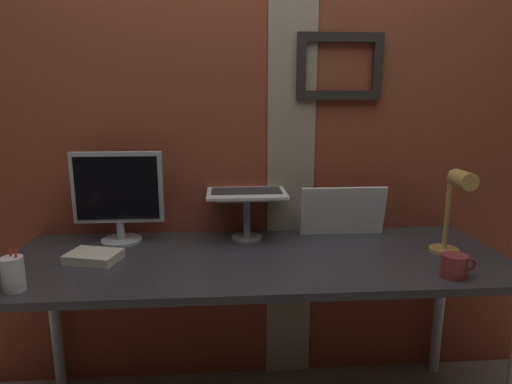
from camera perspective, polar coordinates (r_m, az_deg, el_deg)
brick_wall_back at (r=2.11m, az=-0.74°, el=7.83°), size 3.01×0.16×2.50m
desk at (r=1.83m, az=0.23°, el=-10.55°), size 2.04×0.71×0.78m
monitor at (r=2.02m, az=-17.61°, el=-0.02°), size 0.39×0.18×0.41m
laptop_stand at (r=1.98m, az=-1.22°, el=-2.24°), size 0.28×0.22×0.21m
laptop at (r=2.03m, az=-1.34°, el=1.66°), size 0.36×0.30×0.22m
whiteboard_panel at (r=2.08m, az=11.33°, el=-2.47°), size 0.40×0.06×0.24m
desk_lamp at (r=1.92m, az=24.64°, el=-1.36°), size 0.12×0.20×0.36m
pen_cup at (r=1.70m, az=-29.19°, el=-9.33°), size 0.07×0.07×0.15m
coffee_mug at (r=1.76m, az=24.58°, el=-8.78°), size 0.13×0.09×0.08m
paper_clutter_stack at (r=1.87m, az=-20.48°, el=-7.93°), size 0.23×0.19×0.04m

